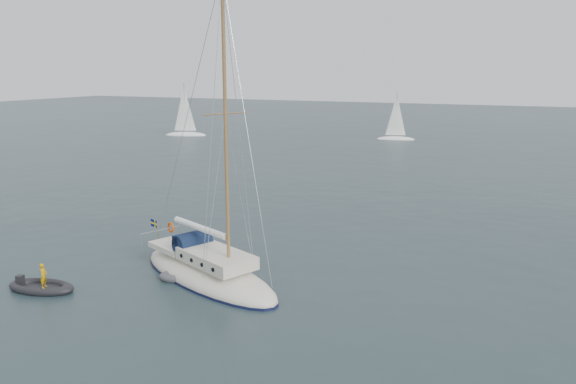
% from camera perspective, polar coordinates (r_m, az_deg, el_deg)
% --- Properties ---
extents(ground, '(300.00, 300.00, 0.00)m').
position_cam_1_polar(ground, '(29.17, 1.09, -8.40)').
color(ground, black).
rests_on(ground, ground).
extents(sailboat, '(10.61, 3.17, 15.11)m').
position_cam_1_polar(sailboat, '(28.47, -8.19, -6.62)').
color(sailboat, '#EEE3CE').
rests_on(sailboat, ground).
extents(dinghy, '(2.83, 1.28, 0.41)m').
position_cam_1_polar(dinghy, '(28.89, -10.21, -8.44)').
color(dinghy, '#4F4F54').
rests_on(dinghy, ground).
extents(rib, '(3.39, 1.54, 1.38)m').
position_cam_1_polar(rib, '(29.60, -23.79, -8.74)').
color(rib, black).
rests_on(rib, ground).
extents(distant_yacht_a, '(6.55, 3.49, 8.68)m').
position_cam_1_polar(distant_yacht_a, '(90.65, -10.46, 7.99)').
color(distant_yacht_a, white).
rests_on(distant_yacht_a, ground).
extents(distant_yacht_c, '(5.59, 2.98, 7.41)m').
position_cam_1_polar(distant_yacht_c, '(85.45, 10.92, 7.35)').
color(distant_yacht_c, white).
rests_on(distant_yacht_c, ground).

